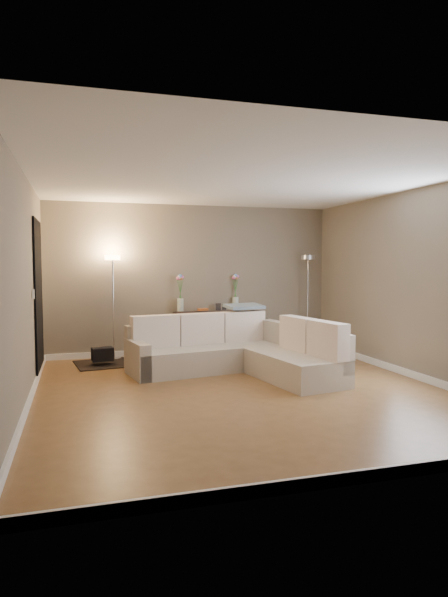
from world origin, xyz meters
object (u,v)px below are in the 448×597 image
object	(u,v)px
floor_lamp_unlit	(308,283)
console_table	(205,330)
floor_lamp_lit	(113,286)
sectional_sofa	(238,351)

from	to	relation	value
floor_lamp_unlit	console_table	bearing A→B (deg)	175.05
floor_lamp_lit	floor_lamp_unlit	bearing A→B (deg)	-0.74
console_table	floor_lamp_unlit	world-z (taller)	floor_lamp_unlit
console_table	floor_lamp_lit	xyz separation A→B (m)	(-1.58, -0.12, 0.80)
sectional_sofa	console_table	bearing A→B (deg)	93.35
sectional_sofa	floor_lamp_lit	world-z (taller)	floor_lamp_lit
console_table	floor_lamp_lit	world-z (taller)	floor_lamp_lit
floor_lamp_unlit	sectional_sofa	bearing A→B (deg)	-140.96
sectional_sofa	floor_lamp_unlit	world-z (taller)	floor_lamp_unlit
console_table	floor_lamp_lit	bearing A→B (deg)	-175.65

